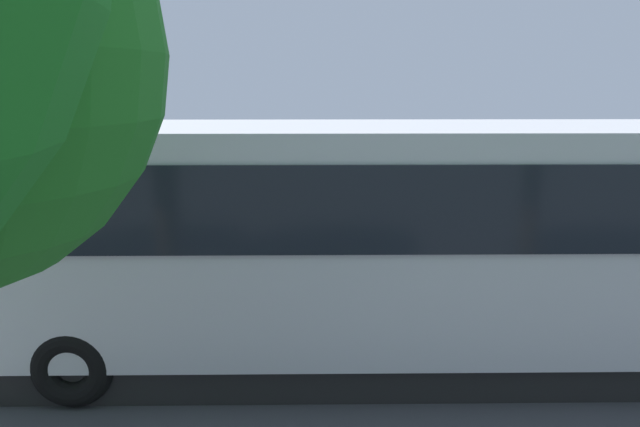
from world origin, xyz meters
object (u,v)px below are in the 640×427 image
Objects in this scene: spectator_far_right at (238,241)px; stunt_motorcycle at (228,211)px; spectator_centre at (375,243)px; parked_motorcycle_silver at (603,271)px; spectator_right at (300,240)px; spectator_far_left at (508,242)px; spectator_left at (429,237)px; tour_bus at (384,247)px.

spectator_far_right is 4.88m from stunt_motorcycle.
parked_motorcycle_silver is (-4.08, 0.15, -0.54)m from spectator_centre.
spectator_right is (1.31, -0.17, 0.03)m from spectator_centre.
spectator_far_left is at bearing -6.70° from parked_motorcycle_silver.
spectator_far_right is (4.80, 0.05, 0.10)m from spectator_far_left.
spectator_left is 6.10m from stunt_motorcycle.
spectator_far_left is at bearing -135.47° from tour_bus.
tour_bus reaches higher than stunt_motorcycle.
spectator_far_left reaches higher than parked_motorcycle_silver.
spectator_left reaches higher than spectator_far_left.
spectator_far_right is (1.09, 0.18, 0.04)m from spectator_right.
spectator_right is (3.71, -0.12, 0.06)m from spectator_far_left.
spectator_centre is at bearing -95.16° from tour_bus.
spectator_right reaches higher than spectator_far_left.
spectator_left is 0.87× the size of stunt_motorcycle.
parked_motorcycle_silver is at bearing 171.48° from spectator_left.
spectator_far_left is 1.77m from parked_motorcycle_silver.
spectator_far_right is at bearing 0.09° from spectator_centre.
stunt_motorcycle is (7.16, -4.96, 0.13)m from parked_motorcycle_silver.
spectator_centre is 0.98× the size of spectator_right.
spectator_far_left reaches higher than stunt_motorcycle.
spectator_far_right is (2.41, 0.00, 0.06)m from spectator_centre.
spectator_right is at bearing -170.84° from spectator_far_right.
spectator_right is at bearing 110.78° from stunt_motorcycle.
spectator_far_left is 0.97× the size of spectator_left.
spectator_far_right is at bearing 9.16° from spectator_right.
spectator_centre is 0.84× the size of parked_motorcycle_silver.
spectator_left is 2.35m from spectator_right.
tour_bus is at bearing 111.82° from spectator_right.
spectator_left reaches higher than stunt_motorcycle.
tour_bus is 5.34× the size of parked_motorcycle_silver.
spectator_far_left is 0.97× the size of spectator_centre.
spectator_far_right reaches higher than spectator_far_left.
spectator_centre is at bearing 16.67° from spectator_left.
spectator_far_left is 0.95× the size of spectator_right.
spectator_far_right is (3.43, 0.31, 0.06)m from spectator_left.
tour_bus is 2.62m from spectator_centre.
stunt_motorcycle is at bearing -34.70° from parked_motorcycle_silver.
spectator_far_left is 0.84× the size of stunt_motorcycle.
spectator_far_right reaches higher than stunt_motorcycle.
spectator_centre is (-0.23, -2.54, -0.62)m from tour_bus.
spectator_right is 0.86× the size of parked_motorcycle_silver.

